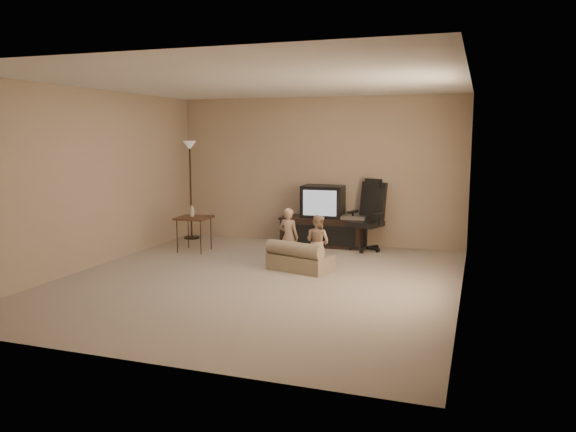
% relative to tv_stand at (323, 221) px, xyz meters
% --- Properties ---
extents(floor, '(5.50, 5.50, 0.00)m').
position_rel_tv_stand_xyz_m(floor, '(-0.18, -2.49, -0.43)').
color(floor, '#B6A591').
rests_on(floor, ground).
extents(room_shell, '(5.50, 5.50, 5.50)m').
position_rel_tv_stand_xyz_m(room_shell, '(-0.18, -2.49, 1.09)').
color(room_shell, silver).
rests_on(room_shell, floor).
extents(tv_stand, '(1.45, 0.58, 1.02)m').
position_rel_tv_stand_xyz_m(tv_stand, '(0.00, 0.00, 0.00)').
color(tv_stand, black).
rests_on(tv_stand, floor).
extents(office_chair, '(0.69, 0.70, 1.16)m').
position_rel_tv_stand_xyz_m(office_chair, '(0.78, -0.10, -0.01)').
color(office_chair, black).
rests_on(office_chair, floor).
extents(side_table, '(0.54, 0.54, 0.76)m').
position_rel_tv_stand_xyz_m(side_table, '(-1.84, -1.11, 0.12)').
color(side_table, brown).
rests_on(side_table, floor).
extents(floor_lamp, '(0.27, 0.27, 1.75)m').
position_rel_tv_stand_xyz_m(floor_lamp, '(-2.43, -0.12, 0.86)').
color(floor_lamp, black).
rests_on(floor_lamp, floor).
extents(child_sofa, '(0.95, 0.69, 0.42)m').
position_rel_tv_stand_xyz_m(child_sofa, '(0.15, -1.81, -0.26)').
color(child_sofa, gray).
rests_on(child_sofa, floor).
extents(toddler_left, '(0.34, 0.27, 0.83)m').
position_rel_tv_stand_xyz_m(toddler_left, '(-0.08, -1.55, -0.01)').
color(toddler_left, tan).
rests_on(toddler_left, floor).
extents(toddler_right, '(0.42, 0.32, 0.76)m').
position_rel_tv_stand_xyz_m(toddler_right, '(0.37, -1.60, -0.04)').
color(toddler_right, tan).
rests_on(toddler_right, floor).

